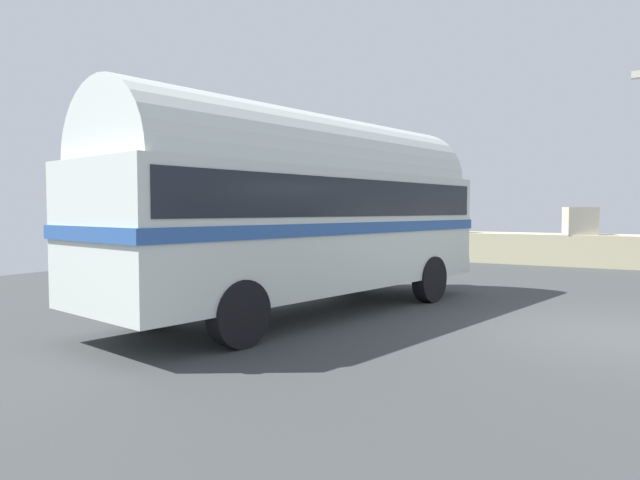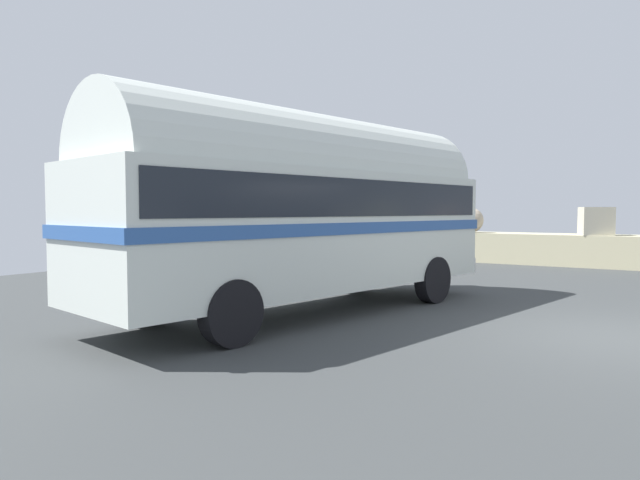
# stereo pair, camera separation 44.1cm
# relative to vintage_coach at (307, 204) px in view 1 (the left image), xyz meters

# --- Properties ---
(ground) EXTENTS (32.00, 26.00, 0.02)m
(ground) POSITION_rel_vintage_coach_xyz_m (5.12, 0.82, -2.04)
(ground) COLOR #383B3C
(vintage_coach) EXTENTS (3.94, 8.88, 3.70)m
(vintage_coach) POSITION_rel_vintage_coach_xyz_m (0.00, 0.00, 0.00)
(vintage_coach) COLOR black
(vintage_coach) RESTS_ON ground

